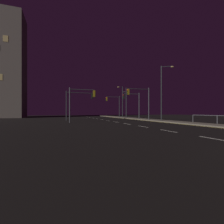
% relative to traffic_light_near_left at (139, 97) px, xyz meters
% --- Properties ---
extents(ground_plane, '(112.00, 112.00, 0.00)m').
position_rel_traffic_light_near_left_xyz_m(ground_plane, '(-4.78, -5.14, -3.97)').
color(ground_plane, black).
rests_on(ground_plane, ground).
extents(sidewalk_right, '(2.82, 77.00, 0.14)m').
position_rel_traffic_light_near_left_xyz_m(sidewalk_right, '(2.90, -5.14, -3.90)').
color(sidewalk_right, gray).
rests_on(sidewalk_right, ground).
extents(lane_markings_center, '(0.14, 50.00, 0.01)m').
position_rel_traffic_light_near_left_xyz_m(lane_markings_center, '(-4.78, -1.64, -3.97)').
color(lane_markings_center, silver).
rests_on(lane_markings_center, ground).
extents(lane_edge_line, '(0.14, 53.00, 0.01)m').
position_rel_traffic_light_near_left_xyz_m(lane_edge_line, '(1.24, -0.14, -3.97)').
color(lane_edge_line, gold).
rests_on(lane_edge_line, ground).
extents(traffic_light_near_left, '(4.01, 0.56, 5.43)m').
position_rel_traffic_light_near_left_xyz_m(traffic_light_near_left, '(0.00, 0.00, 0.00)').
color(traffic_light_near_left, '#4C4C51').
rests_on(traffic_light_near_left, sidewalk_right).
extents(traffic_light_mid_right, '(3.76, 0.46, 4.93)m').
position_rel_traffic_light_near_left_xyz_m(traffic_light_mid_right, '(-9.75, -0.99, -0.50)').
color(traffic_light_mid_right, '#4C4C51').
rests_on(traffic_light_mid_right, ground).
extents(traffic_light_overhead_east, '(3.31, 0.58, 4.99)m').
position_rel_traffic_light_near_left_xyz_m(traffic_light_overhead_east, '(0.32, 3.55, -0.34)').
color(traffic_light_overhead_east, '#4C4C51').
rests_on(traffic_light_overhead_east, sidewalk_right).
extents(traffic_light_mid_left, '(4.93, 0.40, 5.18)m').
position_rel_traffic_light_near_left_xyz_m(traffic_light_mid_left, '(-9.35, 5.28, -0.26)').
color(traffic_light_mid_left, '#38383D').
rests_on(traffic_light_mid_left, ground).
extents(traffic_light_near_right, '(3.60, 0.42, 5.31)m').
position_rel_traffic_light_near_left_xyz_m(traffic_light_near_right, '(0.17, 13.69, -0.11)').
color(traffic_light_near_right, '#38383D').
rests_on(traffic_light_near_right, sidewalk_right).
extents(street_lamp_far_end, '(1.48, 1.11, 6.71)m').
position_rel_traffic_light_near_left_xyz_m(street_lamp_far_end, '(3.36, 14.90, 0.22)').
color(street_lamp_far_end, '#38383D').
rests_on(street_lamp_far_end, sidewalk_right).
extents(street_lamp_across_street, '(1.28, 1.50, 7.05)m').
position_rel_traffic_light_near_left_xyz_m(street_lamp_across_street, '(2.62, 11.29, 0.41)').
color(street_lamp_across_street, '#38383D').
rests_on(street_lamp_across_street, sidewalk_right).
extents(street_lamp_mid_block, '(1.72, 1.12, 8.45)m').
position_rel_traffic_light_near_left_xyz_m(street_lamp_mid_block, '(2.38, -3.16, 1.15)').
color(street_lamp_mid_block, '#2D3033').
rests_on(street_lamp_mid_block, sidewalk_right).
extents(street_lamp_median, '(1.60, 0.61, 7.75)m').
position_rel_traffic_light_near_left_xyz_m(street_lamp_median, '(2.38, 13.65, 0.75)').
color(street_lamp_median, '#2D3033').
rests_on(street_lamp_median, sidewalk_right).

